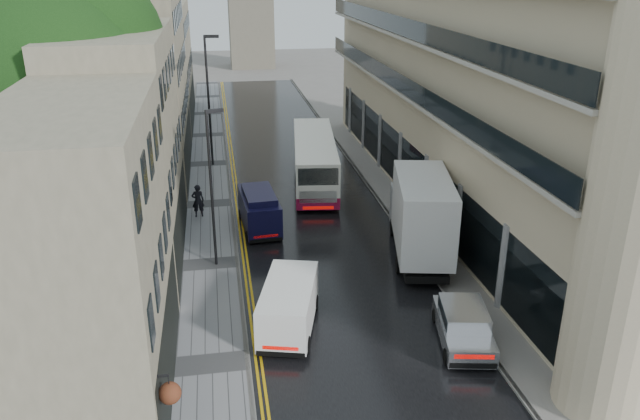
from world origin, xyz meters
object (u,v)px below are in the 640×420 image
object	(u,v)px
tree_near	(50,129)
lamp_post_near	(211,191)
cream_bus	(297,177)
silver_hatchback	(448,346)
white_lorry	(400,230)
pedestrian	(198,201)
white_van	(260,327)
lamp_post_far	(209,103)
navy_van	(248,221)
tree_far	(103,90)

from	to	relation	value
tree_near	lamp_post_near	size ratio (longest dim) A/B	1.83
lamp_post_near	tree_near	bearing A→B (deg)	153.69
cream_bus	silver_hatchback	distance (m)	18.15
white_lorry	cream_bus	bearing A→B (deg)	120.33
white_lorry	pedestrian	distance (m)	12.82
silver_hatchback	pedestrian	distance (m)	18.41
tree_near	white_van	bearing A→B (deg)	-44.66
white_van	white_lorry	bearing A→B (deg)	52.28
white_lorry	lamp_post_far	xyz separation A→B (m)	(-8.62, 18.48, 2.49)
cream_bus	silver_hatchback	size ratio (longest dim) A/B	2.77
lamp_post_near	navy_van	bearing A→B (deg)	38.10
lamp_post_near	lamp_post_far	xyz separation A→B (m)	(-0.01, 16.36, 0.77)
white_van	pedestrian	size ratio (longest dim) A/B	2.33
cream_bus	navy_van	size ratio (longest dim) A/B	2.47
lamp_post_far	tree_far	bearing A→B (deg)	-154.44
cream_bus	pedestrian	bearing A→B (deg)	-155.37
pedestrian	lamp_post_near	size ratio (longest dim) A/B	0.25
white_van	navy_van	bearing A→B (deg)	104.06
white_lorry	pedestrian	bearing A→B (deg)	150.08
white_van	tree_near	bearing A→B (deg)	150.40
tree_near	cream_bus	distance (m)	15.16
navy_van	lamp_post_far	size ratio (longest dim) A/B	0.50
white_van	pedestrian	world-z (taller)	white_van
lamp_post_far	tree_near	bearing A→B (deg)	-108.93
silver_hatchback	pedestrian	xyz separation A→B (m)	(-9.21, 15.93, 0.30)
pedestrian	lamp_post_far	world-z (taller)	lamp_post_far
tree_far	lamp_post_far	bearing A→B (deg)	20.38
tree_far	cream_bus	xyz separation A→B (m)	(11.77, -5.57, -4.66)
tree_near	tree_far	world-z (taller)	tree_near
cream_bus	pedestrian	distance (m)	6.36
lamp_post_near	tree_far	bearing A→B (deg)	96.58
tree_near	white_lorry	xyz separation A→B (m)	(15.54, -3.02, -4.74)
white_van	lamp_post_near	size ratio (longest dim) A/B	0.59
navy_van	pedestrian	world-z (taller)	navy_van
cream_bus	pedestrian	world-z (taller)	cream_bus
white_van	lamp_post_far	xyz separation A→B (m)	(-1.56, 23.84, 3.65)
cream_bus	lamp_post_far	xyz separation A→B (m)	(-5.15, 8.03, 3.12)
navy_van	pedestrian	distance (m)	4.57
white_lorry	lamp_post_near	size ratio (longest dim) A/B	1.09
cream_bus	lamp_post_far	bearing A→B (deg)	129.68
tree_near	silver_hatchback	bearing A→B (deg)	-34.36
cream_bus	tree_near	bearing A→B (deg)	-141.39
pedestrian	lamp_post_near	world-z (taller)	lamp_post_near
white_van	lamp_post_far	world-z (taller)	lamp_post_far
lamp_post_near	pedestrian	bearing A→B (deg)	79.07
pedestrian	lamp_post_near	distance (m)	7.06
cream_bus	navy_van	distance (m)	6.62
tree_near	cream_bus	world-z (taller)	tree_near
tree_far	cream_bus	distance (m)	13.83
tree_far	silver_hatchback	size ratio (longest dim) A/B	3.03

